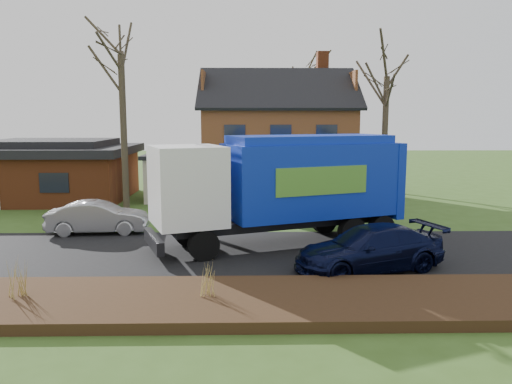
{
  "coord_description": "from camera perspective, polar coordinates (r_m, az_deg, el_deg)",
  "views": [
    {
      "loc": [
        0.04,
        -18.07,
        5.01
      ],
      "look_at": [
        0.45,
        2.5,
        1.96
      ],
      "focal_mm": 35.0,
      "sensor_mm": 36.0,
      "label": 1
    }
  ],
  "objects": [
    {
      "name": "main_house",
      "position": [
        32.03,
        1.47,
        6.68
      ],
      "size": [
        12.95,
        8.95,
        9.26
      ],
      "color": "beige",
      "rests_on": "ground"
    },
    {
      "name": "tree_front_east",
      "position": [
        29.5,
        14.83,
        14.96
      ],
      "size": [
        3.76,
        3.76,
        10.45
      ],
      "color": "#413527",
      "rests_on": "ground"
    },
    {
      "name": "ground",
      "position": [
        18.75,
        -1.22,
        -7.06
      ],
      "size": [
        120.0,
        120.0,
        0.0
      ],
      "primitive_type": "plane",
      "color": "#34511B",
      "rests_on": "ground"
    },
    {
      "name": "tree_back",
      "position": [
        40.48,
        5.63,
        14.62
      ],
      "size": [
        3.56,
        3.56,
        11.27
      ],
      "color": "#413527",
      "rests_on": "ground"
    },
    {
      "name": "tree_front_west",
      "position": [
        27.54,
        -15.3,
        17.43
      ],
      "size": [
        3.86,
        3.86,
        11.47
      ],
      "color": "#3B3223",
      "rests_on": "ground"
    },
    {
      "name": "ranch_house",
      "position": [
        33.47,
        -22.23,
        2.33
      ],
      "size": [
        9.8,
        8.2,
        3.7
      ],
      "color": "brown",
      "rests_on": "ground"
    },
    {
      "name": "grass_clump_mid",
      "position": [
        13.48,
        -5.65,
        -9.98
      ],
      "size": [
        0.33,
        0.27,
        0.92
      ],
      "color": "tan",
      "rests_on": "mulch_verge"
    },
    {
      "name": "mulch_verge",
      "position": [
        13.66,
        -1.26,
        -12.4
      ],
      "size": [
        80.0,
        3.5,
        0.3
      ],
      "primitive_type": "cube",
      "color": "black",
      "rests_on": "ground"
    },
    {
      "name": "navy_wagon",
      "position": [
        16.98,
        12.82,
        -6.33
      ],
      "size": [
        5.51,
        3.65,
        1.48
      ],
      "primitive_type": "imported",
      "rotation": [
        0.0,
        0.0,
        -1.23
      ],
      "color": "black",
      "rests_on": "ground"
    },
    {
      "name": "grass_clump_west",
      "position": [
        14.78,
        -25.65,
        -8.91
      ],
      "size": [
        0.39,
        0.32,
        1.03
      ],
      "color": "olive",
      "rests_on": "mulch_verge"
    },
    {
      "name": "garbage_truck",
      "position": [
        19.74,
        3.38,
        1.11
      ],
      "size": [
        10.42,
        6.06,
        4.33
      ],
      "rotation": [
        0.0,
        0.0,
        0.36
      ],
      "color": "black",
      "rests_on": "ground"
    },
    {
      "name": "road",
      "position": [
        18.75,
        -1.23,
        -7.03
      ],
      "size": [
        80.0,
        7.0,
        0.02
      ],
      "primitive_type": "cube",
      "color": "black",
      "rests_on": "ground"
    },
    {
      "name": "silver_sedan",
      "position": [
        22.93,
        -17.59,
        -2.78
      ],
      "size": [
        4.4,
        1.86,
        1.41
      ],
      "primitive_type": "imported",
      "rotation": [
        0.0,
        0.0,
        1.66
      ],
      "color": "#929398",
      "rests_on": "ground"
    }
  ]
}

